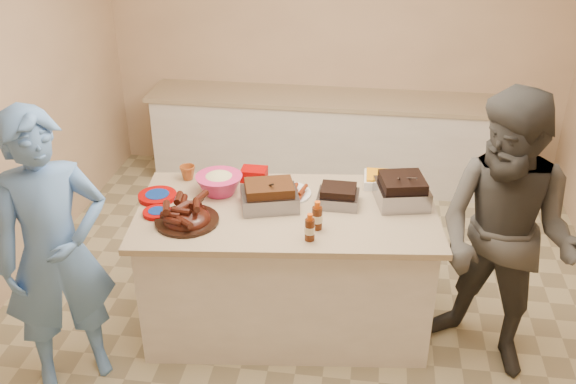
# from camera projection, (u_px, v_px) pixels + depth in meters

# --- Properties ---
(room) EXTENTS (4.50, 5.00, 2.70)m
(room) POSITION_uv_depth(u_px,v_px,m) (306.00, 315.00, 4.68)
(room) COLOR #D9B48B
(room) RESTS_ON ground
(back_counter) EXTENTS (3.60, 0.64, 0.90)m
(back_counter) POSITION_uv_depth(u_px,v_px,m) (331.00, 140.00, 6.39)
(back_counter) COLOR silver
(back_counter) RESTS_ON ground
(island) EXTENTS (2.06, 1.25, 0.93)m
(island) POSITION_uv_depth(u_px,v_px,m) (287.00, 320.00, 4.63)
(island) COLOR silver
(island) RESTS_ON ground
(rib_platter) EXTENTS (0.46, 0.46, 0.16)m
(rib_platter) POSITION_uv_depth(u_px,v_px,m) (187.00, 222.00, 4.05)
(rib_platter) COLOR #40150B
(rib_platter) RESTS_ON island
(pulled_pork_tray) EXTENTS (0.43, 0.36, 0.11)m
(pulled_pork_tray) POSITION_uv_depth(u_px,v_px,m) (270.00, 207.00, 4.22)
(pulled_pork_tray) COLOR #47230F
(pulled_pork_tray) RESTS_ON island
(brisket_tray) EXTENTS (0.27, 0.23, 0.08)m
(brisket_tray) POSITION_uv_depth(u_px,v_px,m) (338.00, 204.00, 4.25)
(brisket_tray) COLOR black
(brisket_tray) RESTS_ON island
(roasting_pan) EXTENTS (0.39, 0.39, 0.13)m
(roasting_pan) POSITION_uv_depth(u_px,v_px,m) (401.00, 203.00, 4.27)
(roasting_pan) COLOR gray
(roasting_pan) RESTS_ON island
(coleslaw_bowl) EXTENTS (0.35, 0.35, 0.22)m
(coleslaw_bowl) POSITION_uv_depth(u_px,v_px,m) (220.00, 192.00, 4.40)
(coleslaw_bowl) COLOR #C92661
(coleslaw_bowl) RESTS_ON island
(sausage_plate) EXTENTS (0.37, 0.37, 0.05)m
(sausage_plate) POSITION_uv_depth(u_px,v_px,m) (287.00, 194.00, 4.37)
(sausage_plate) COLOR silver
(sausage_plate) RESTS_ON island
(mac_cheese_dish) EXTENTS (0.32, 0.24, 0.08)m
(mac_cheese_dish) POSITION_uv_depth(u_px,v_px,m) (386.00, 185.00, 4.50)
(mac_cheese_dish) COLOR #FFA40C
(mac_cheese_dish) RESTS_ON island
(bbq_bottle_a) EXTENTS (0.07, 0.07, 0.18)m
(bbq_bottle_a) POSITION_uv_depth(u_px,v_px,m) (310.00, 240.00, 3.87)
(bbq_bottle_a) COLOR #441C09
(bbq_bottle_a) RESTS_ON island
(bbq_bottle_b) EXTENTS (0.07, 0.07, 0.19)m
(bbq_bottle_b) POSITION_uv_depth(u_px,v_px,m) (317.00, 229.00, 3.98)
(bbq_bottle_b) COLOR #441C09
(bbq_bottle_b) RESTS_ON island
(mustard_bottle) EXTENTS (0.05, 0.05, 0.12)m
(mustard_bottle) POSITION_uv_depth(u_px,v_px,m) (266.00, 193.00, 4.39)
(mustard_bottle) COLOR #E8A304
(mustard_bottle) RESTS_ON island
(sauce_bowl) EXTENTS (0.16, 0.06, 0.15)m
(sauce_bowl) POSITION_uv_depth(u_px,v_px,m) (275.00, 196.00, 4.35)
(sauce_bowl) COLOR silver
(sauce_bowl) RESTS_ON island
(plate_stack_large) EXTENTS (0.29, 0.29, 0.03)m
(plate_stack_large) POSITION_uv_depth(u_px,v_px,m) (158.00, 198.00, 4.32)
(plate_stack_large) COLOR #920201
(plate_stack_large) RESTS_ON island
(plate_stack_small) EXTENTS (0.20, 0.20, 0.03)m
(plate_stack_small) POSITION_uv_depth(u_px,v_px,m) (157.00, 214.00, 4.13)
(plate_stack_small) COLOR #920201
(plate_stack_small) RESTS_ON island
(plastic_cup) EXTENTS (0.12, 0.12, 0.11)m
(plastic_cup) POSITION_uv_depth(u_px,v_px,m) (188.00, 179.00, 4.58)
(plastic_cup) COLOR #94481C
(plastic_cup) RESTS_ON island
(basket_stack) EXTENTS (0.18, 0.14, 0.09)m
(basket_stack) POSITION_uv_depth(u_px,v_px,m) (254.00, 180.00, 4.56)
(basket_stack) COLOR #920201
(basket_stack) RESTS_ON island
(guest_blue) EXTENTS (1.58, 1.87, 0.44)m
(guest_blue) POSITION_uv_depth(u_px,v_px,m) (79.00, 370.00, 4.19)
(guest_blue) COLOR #598AD0
(guest_blue) RESTS_ON ground
(guest_gray) EXTENTS (1.80, 2.05, 0.71)m
(guest_gray) POSITION_uv_depth(u_px,v_px,m) (483.00, 357.00, 4.30)
(guest_gray) COLOR #46443F
(guest_gray) RESTS_ON ground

